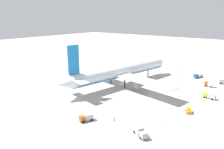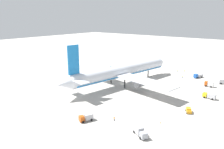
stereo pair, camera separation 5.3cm
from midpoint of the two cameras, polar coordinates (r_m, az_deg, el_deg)
The scene contains 18 objects.
ground_plane at distance 128.28m, azimuth 2.55°, elevation -2.51°, with size 600.00×600.00×0.00m, color #ADA8A0.
airliner at distance 125.31m, azimuth 2.21°, elevation 0.78°, with size 80.77×74.04×25.45m.
service_truck_0 at distance 151.31m, azimuth 21.29°, elevation -0.28°, with size 7.07×4.35×2.73m.
service_truck_1 at distance 143.64m, azimuth 26.86°, elevation -1.59°, with size 4.70×5.95×2.83m.
service_truck_2 at distance 85.11m, azimuth -6.63°, elevation -10.90°, with size 5.69×3.80×2.60m.
service_truck_3 at distance 134.47m, azimuth 23.74°, elevation -2.24°, with size 2.44×4.58×3.00m.
service_truck_4 at distance 75.91m, azimuth 7.15°, elevation -14.19°, with size 5.27×6.96×2.99m.
service_truck_5 at distance 115.58m, azimuth 23.83°, elevation -5.03°, with size 2.74×6.07×2.68m.
service_van at distance 96.76m, azimuth 19.14°, elevation -8.67°, with size 4.50×3.54×1.97m.
baggage_cart_0 at distance 171.57m, azimuth -0.17°, elevation 2.08°, with size 1.93×2.90×0.40m.
ground_worker_0 at distance 84.90m, azimuth 0.55°, elevation -11.29°, with size 0.56×0.56×1.75m.
ground_worker_1 at distance 147.32m, azimuth 17.77°, elevation -0.58°, with size 0.47×0.47×1.65m.
ground_worker_2 at distance 162.11m, azimuth 16.57°, elevation 0.90°, with size 0.44×0.44×1.68m.
ground_worker_3 at distance 163.06m, azimuth 18.10°, elevation 0.87°, with size 0.57×0.57×1.75m.
traffic_cone_0 at distance 85.31m, azimuth 12.38°, elevation -11.99°, with size 0.36×0.36×0.55m, color orange.
traffic_cone_1 at distance 174.27m, azimuth 5.96°, elevation 2.20°, with size 0.36×0.36×0.55m, color orange.
traffic_cone_2 at distance 144.96m, azimuth 20.60°, elevation -1.30°, with size 0.36×0.36×0.55m, color orange.
traffic_cone_3 at distance 150.82m, azimuth -14.04°, elevation -0.18°, with size 0.36×0.36×0.55m, color orange.
Camera 1 is at (-99.28, -71.60, 38.38)m, focal length 35.48 mm.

